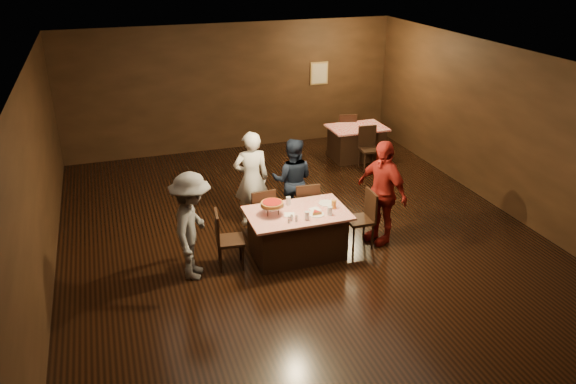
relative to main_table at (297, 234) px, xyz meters
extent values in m
plane|color=black|center=(0.26, 0.43, -0.39)|extent=(10.00, 10.00, 0.00)
cube|color=silver|center=(0.26, 0.43, 2.62)|extent=(8.00, 10.00, 0.04)
cube|color=black|center=(0.26, 5.43, 1.11)|extent=(8.00, 0.04, 3.00)
cube|color=black|center=(0.26, -4.57, 1.11)|extent=(8.00, 0.04, 3.00)
cube|color=black|center=(-3.74, 0.43, 1.11)|extent=(0.04, 10.00, 3.00)
cube|color=black|center=(4.26, 0.43, 1.11)|extent=(0.04, 10.00, 3.00)
cube|color=tan|center=(2.46, 5.40, 1.31)|extent=(0.46, 0.03, 0.56)
cube|color=beige|center=(2.46, 5.37, 1.31)|extent=(0.38, 0.01, 0.48)
cube|color=#B1170B|center=(0.00, 0.00, 0.00)|extent=(1.60, 1.00, 0.77)
cube|color=red|center=(2.79, 3.78, 0.00)|extent=(1.30, 0.90, 0.77)
cube|color=black|center=(-0.40, 0.75, 0.09)|extent=(0.45, 0.45, 0.95)
cube|color=black|center=(0.40, 0.75, 0.09)|extent=(0.45, 0.45, 0.95)
cube|color=black|center=(-1.10, 0.00, 0.09)|extent=(0.47, 0.47, 0.95)
cube|color=black|center=(1.10, 0.00, 0.09)|extent=(0.43, 0.43, 0.95)
cube|color=black|center=(2.79, 3.08, 0.09)|extent=(0.45, 0.45, 0.95)
cube|color=black|center=(2.79, 4.38, 0.09)|extent=(0.50, 0.50, 0.95)
imported|color=silver|center=(-0.40, 1.31, 0.48)|extent=(0.66, 0.45, 1.74)
imported|color=black|center=(0.34, 1.24, 0.39)|extent=(0.93, 0.83, 1.56)
imported|color=#5C5D61|center=(-1.68, -0.09, 0.46)|extent=(0.97, 1.24, 1.68)
imported|color=maroon|center=(1.49, 0.03, 0.51)|extent=(0.75, 1.13, 1.79)
cylinder|color=black|center=(-0.40, 0.15, 0.46)|extent=(0.01, 0.01, 0.15)
cylinder|color=black|center=(-0.49, 0.00, 0.46)|extent=(0.01, 0.01, 0.15)
cylinder|color=black|center=(-0.31, 0.00, 0.46)|extent=(0.01, 0.01, 0.15)
cylinder|color=silver|center=(-0.40, 0.05, 0.54)|extent=(0.38, 0.38, 0.01)
cylinder|color=#B27233|center=(-0.40, 0.05, 0.57)|extent=(0.35, 0.35, 0.05)
cylinder|color=#A5140C|center=(-0.40, 0.05, 0.60)|extent=(0.30, 0.30, 0.01)
cylinder|color=white|center=(0.25, -0.18, 0.39)|extent=(0.25, 0.25, 0.01)
cylinder|color=#B27233|center=(0.25, -0.18, 0.42)|extent=(0.18, 0.18, 0.04)
cylinder|color=#A5140C|center=(0.25, -0.18, 0.44)|extent=(0.14, 0.14, 0.01)
cylinder|color=white|center=(0.55, 0.15, 0.39)|extent=(0.25, 0.25, 0.01)
cylinder|color=silver|center=(0.05, -0.30, 0.46)|extent=(0.08, 0.08, 0.14)
cylinder|color=silver|center=(0.45, -0.25, 0.46)|extent=(0.08, 0.08, 0.14)
cylinder|color=#BF7F26|center=(0.60, -0.05, 0.46)|extent=(0.08, 0.08, 0.14)
cylinder|color=silver|center=(-0.05, 0.30, 0.46)|extent=(0.08, 0.08, 0.14)
cylinder|color=silver|center=(-0.18, -0.25, 0.43)|extent=(0.04, 0.04, 0.08)
cylinder|color=silver|center=(-0.18, -0.25, 0.47)|extent=(0.05, 0.05, 0.02)
cylinder|color=silver|center=(-0.12, -0.30, 0.43)|extent=(0.04, 0.04, 0.08)
cylinder|color=silver|center=(-0.12, -0.30, 0.47)|extent=(0.05, 0.05, 0.02)
cylinder|color=silver|center=(-0.24, -0.30, 0.43)|extent=(0.04, 0.04, 0.08)
cylinder|color=silver|center=(-0.24, -0.30, 0.47)|extent=(0.05, 0.05, 0.02)
cube|color=white|center=(0.30, 0.00, 0.39)|extent=(0.19, 0.19, 0.01)
cube|color=white|center=(-0.15, -0.05, 0.39)|extent=(0.21, 0.21, 0.01)
camera|label=1|loc=(-2.67, -7.50, 4.30)|focal=35.00mm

